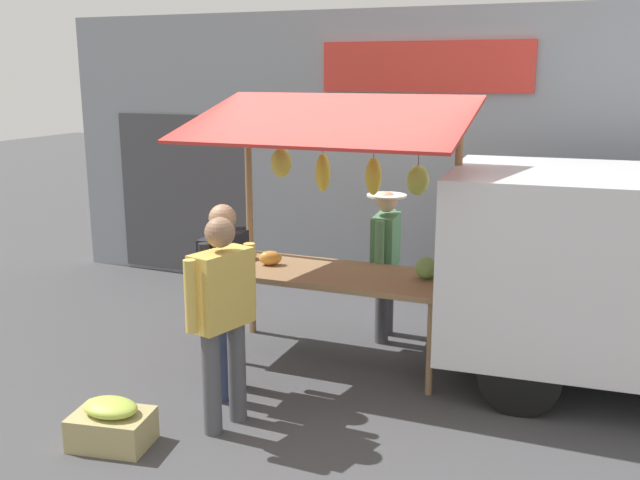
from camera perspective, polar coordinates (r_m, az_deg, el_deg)
ground_plane at (r=6.97m, az=0.93°, el=-9.51°), size 40.00×40.00×0.00m
street_backdrop at (r=8.59m, az=5.92°, el=6.52°), size 9.00×0.30×3.40m
market_stall at (r=6.56m, az=1.15°, el=3.08°), size 2.50×1.46×2.50m
vendor_with_sunhat at (r=7.27m, az=5.23°, el=-1.13°), size 0.40×0.67×1.54m
shopper_with_shopping_bag at (r=6.00m, az=-7.59°, el=-3.71°), size 0.23×0.70×1.65m
shopper_in_grey_tee at (r=5.45m, az=-7.78°, el=-5.41°), size 0.35×0.69×1.67m
produce_crate_near at (r=5.66m, az=-16.26°, el=-13.93°), size 0.63×0.48×0.36m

